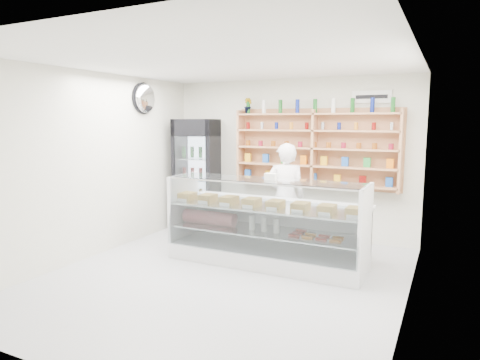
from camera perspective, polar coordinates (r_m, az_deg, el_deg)
The scene contains 8 objects.
room at distance 5.48m, azimuth -2.24°, elevation 0.93°, with size 5.00×5.00×5.00m.
display_counter at distance 6.28m, azimuth 3.45°, elevation -8.02°, with size 2.85×0.85×1.24m.
shop_worker at distance 6.88m, azimuth 6.06°, elevation -2.22°, with size 0.63×0.41×1.72m, color silver.
drinks_cooler at distance 8.22m, azimuth -5.69°, elevation 0.78°, with size 0.87×0.86×2.10m.
wall_shelving at distance 7.44m, azimuth 9.85°, elevation 4.16°, with size 2.84×0.28×1.33m.
potted_plant at distance 7.87m, azimuth 1.10°, elevation 9.87°, with size 0.15×0.12×0.28m, color #1E6626.
security_mirror at distance 7.66m, azimuth -12.50°, elevation 10.60°, with size 0.15×0.50×0.50m, color silver.
wall_sign at distance 7.36m, azimuth 17.15°, elevation 10.55°, with size 0.62×0.03×0.20m, color white.
Camera 1 is at (2.60, -4.78, 2.07)m, focal length 32.00 mm.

